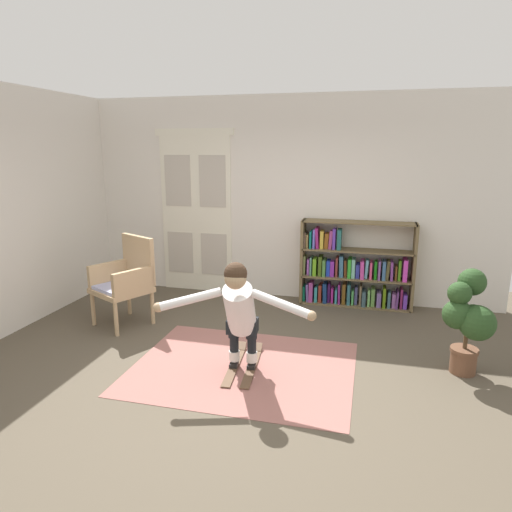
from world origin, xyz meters
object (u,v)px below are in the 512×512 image
(bookshelf, at_px, (352,271))
(person_skier, at_px, (239,308))
(potted_plant, at_px, (469,317))
(wicker_chair, at_px, (126,279))
(skis_pair, at_px, (244,364))

(bookshelf, height_order, person_skier, bookshelf)
(potted_plant, distance_m, person_skier, 2.20)
(wicker_chair, xyz_separation_m, potted_plant, (3.88, -0.40, 0.01))
(bookshelf, height_order, wicker_chair, bookshelf)
(bookshelf, height_order, potted_plant, bookshelf)
(person_skier, bearing_deg, potted_plant, 15.70)
(skis_pair, bearing_deg, wicker_chair, 155.70)
(potted_plant, relative_size, person_skier, 0.71)
(potted_plant, bearing_deg, bookshelf, 123.36)
(bookshelf, xyz_separation_m, skis_pair, (-0.96, -2.17, -0.48))
(skis_pair, bearing_deg, bookshelf, 66.16)
(bookshelf, height_order, skis_pair, bookshelf)
(wicker_chair, relative_size, potted_plant, 1.06)
(skis_pair, height_order, person_skier, person_skier)
(bookshelf, bearing_deg, skis_pair, -113.84)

